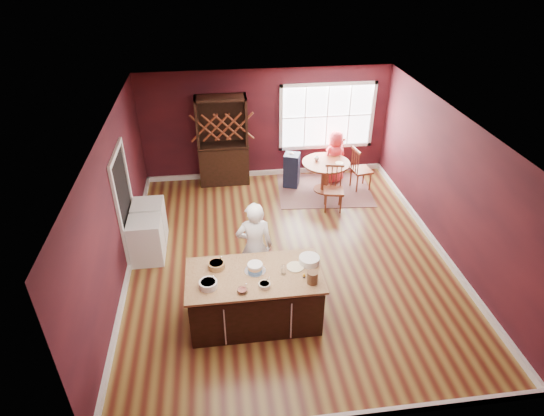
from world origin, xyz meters
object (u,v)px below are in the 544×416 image
(chair_north, at_px, (334,155))
(hutch, at_px, (223,141))
(dryer, at_px, (150,222))
(seated_woman, at_px, (335,157))
(chair_south, at_px, (334,189))
(toddler, at_px, (292,155))
(layer_cake, at_px, (255,268))
(washer, at_px, (146,240))
(baker, at_px, (255,247))
(kitchen_island, at_px, (255,298))
(high_chair, at_px, (292,169))
(dining_table, at_px, (326,170))
(chair_east, at_px, (362,168))

(chair_north, height_order, hutch, hutch)
(dryer, bearing_deg, seated_woman, 25.24)
(chair_south, bearing_deg, toddler, 132.24)
(layer_cake, distance_m, dryer, 3.08)
(hutch, bearing_deg, washer, -118.09)
(chair_north, distance_m, seated_woman, 0.42)
(chair_south, xyz_separation_m, chair_north, (0.42, 1.72, 0.01))
(chair_north, relative_size, toddler, 4.03)
(baker, height_order, dryer, baker)
(layer_cake, xyz_separation_m, chair_south, (2.03, 3.06, -0.47))
(kitchen_island, xyz_separation_m, chair_south, (2.06, 3.15, 0.08))
(baker, bearing_deg, high_chair, -106.81)
(hutch, distance_m, dryer, 2.86)
(chair_north, relative_size, dryer, 1.21)
(dryer, bearing_deg, high_chair, 30.79)
(dining_table, bearing_deg, dryer, -158.38)
(chair_east, bearing_deg, kitchen_island, 133.88)
(chair_south, height_order, dryer, chair_south)
(seated_woman, bearing_deg, hutch, -31.30)
(chair_south, relative_size, toddler, 3.98)
(dining_table, relative_size, toddler, 4.31)
(chair_south, bearing_deg, dryer, -158.79)
(toddler, bearing_deg, layer_cake, -106.89)
(dining_table, relative_size, dryer, 1.29)
(high_chair, bearing_deg, kitchen_island, -87.13)
(dining_table, relative_size, hutch, 0.51)
(seated_woman, bearing_deg, chair_south, 50.06)
(dining_table, bearing_deg, kitchen_island, -117.31)
(chair_east, xyz_separation_m, hutch, (-3.24, 0.75, 0.55))
(kitchen_island, bearing_deg, layer_cake, 74.29)
(baker, relative_size, chair_south, 1.64)
(toddler, distance_m, hutch, 1.68)
(washer, bearing_deg, high_chair, 38.57)
(kitchen_island, bearing_deg, dining_table, 62.69)
(high_chair, height_order, hutch, hutch)
(high_chair, relative_size, toddler, 3.38)
(kitchen_island, xyz_separation_m, toddler, (1.32, 4.37, 0.37))
(seated_woman, bearing_deg, layer_cake, 36.35)
(baker, distance_m, dryer, 2.59)
(toddler, bearing_deg, high_chair, -103.56)
(chair_east, relative_size, chair_north, 1.03)
(chair_south, relative_size, seated_woman, 0.79)
(chair_north, bearing_deg, high_chair, 22.05)
(chair_north, bearing_deg, washer, 33.30)
(chair_south, relative_size, hutch, 0.47)
(hutch, xyz_separation_m, dryer, (-1.57, -2.30, -0.66))
(chair_north, xyz_separation_m, hutch, (-2.77, -0.11, 0.57))
(baker, relative_size, layer_cake, 5.19)
(kitchen_island, height_order, dryer, kitchen_island)
(kitchen_island, bearing_deg, baker, 84.01)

